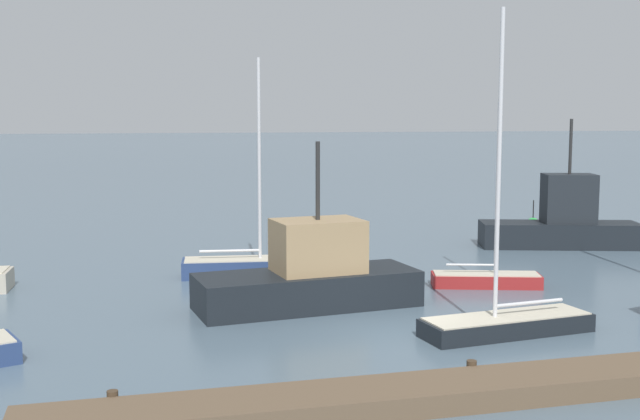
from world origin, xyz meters
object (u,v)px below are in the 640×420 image
sailboat_2 (507,320)px  fishing_boat_0 (562,223)px  fishing_boat_1 (311,276)px  sailboat_0 (250,265)px  channel_buoy_0 (533,225)px  sailboat_4 (486,278)px

sailboat_2 → fishing_boat_0: size_ratio=1.18×
sailboat_2 → fishing_boat_1: bearing=-51.0°
sailboat_0 → channel_buoy_0: bearing=32.7°
sailboat_4 → channel_buoy_0: (9.00, 12.42, 0.05)m
sailboat_4 → fishing_boat_1: size_ratio=0.90×
channel_buoy_0 → fishing_boat_0: bearing=-104.3°
sailboat_2 → fishing_boat_0: (10.09, 13.50, 0.76)m
sailboat_2 → fishing_boat_0: sailboat_2 is taller
sailboat_4 → fishing_boat_1: sailboat_4 is taller
fishing_boat_0 → channel_buoy_0: size_ratio=4.49×
sailboat_0 → sailboat_4: size_ratio=1.25×
fishing_boat_0 → sailboat_0: bearing=-151.8°
fishing_boat_0 → channel_buoy_0: 5.27m
sailboat_2 → sailboat_4: bearing=-117.7°
sailboat_4 → fishing_boat_0: (7.71, 7.37, 0.85)m
sailboat_0 → fishing_boat_0: 16.30m
fishing_boat_0 → sailboat_2: bearing=-109.8°
sailboat_4 → channel_buoy_0: 15.34m
sailboat_0 → sailboat_4: sailboat_0 is taller
fishing_boat_1 → channel_buoy_0: size_ratio=4.35×
sailboat_2 → channel_buoy_0: 21.76m
sailboat_2 → fishing_boat_0: bearing=-133.3°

